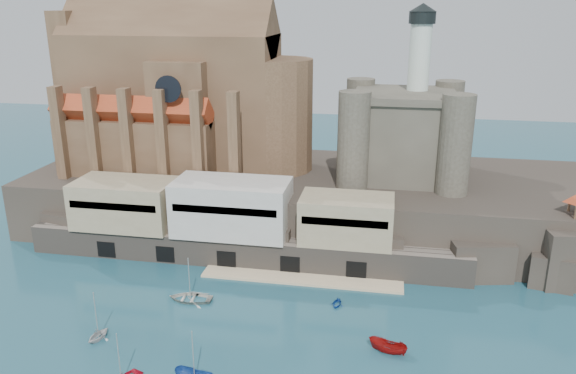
# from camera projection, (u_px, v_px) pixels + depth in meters

# --- Properties ---
(ground) EXTENTS (300.00, 300.00, 0.00)m
(ground) POSITION_uv_depth(u_px,v_px,m) (261.00, 347.00, 67.18)
(ground) COLOR #194554
(ground) RESTS_ON ground
(promontory) EXTENTS (100.00, 36.00, 10.00)m
(promontory) POSITION_uv_depth(u_px,v_px,m) (308.00, 201.00, 102.48)
(promontory) COLOR black
(promontory) RESTS_ON ground
(quay) EXTENTS (70.00, 12.00, 13.05)m
(quay) POSITION_uv_depth(u_px,v_px,m) (231.00, 224.00, 88.61)
(quay) COLOR #6B6055
(quay) RESTS_ON ground
(church) EXTENTS (47.00, 25.93, 30.51)m
(church) POSITION_uv_depth(u_px,v_px,m) (183.00, 101.00, 103.56)
(church) COLOR brown
(church) RESTS_ON promontory
(castle_keep) EXTENTS (21.20, 21.20, 29.30)m
(castle_keep) POSITION_uv_depth(u_px,v_px,m) (403.00, 130.00, 97.10)
(castle_keep) COLOR #464237
(castle_keep) RESTS_ON promontory
(boat_4) EXTENTS (3.32, 2.46, 3.45)m
(boat_4) POSITION_uv_depth(u_px,v_px,m) (99.00, 339.00, 68.87)
(boat_4) COLOR silver
(boat_4) RESTS_ON ground
(boat_5) EXTENTS (2.18, 2.14, 4.67)m
(boat_5) POSITION_uv_depth(u_px,v_px,m) (387.00, 352.00, 66.29)
(boat_5) COLOR maroon
(boat_5) RESTS_ON ground
(boat_6) EXTENTS (1.46, 4.42, 6.12)m
(boat_6) POSITION_uv_depth(u_px,v_px,m) (190.00, 300.00, 77.92)
(boat_6) COLOR beige
(boat_6) RESTS_ON ground
(boat_7) EXTENTS (2.47, 1.74, 2.63)m
(boat_7) POSITION_uv_depth(u_px,v_px,m) (337.00, 305.00, 76.59)
(boat_7) COLOR #123D98
(boat_7) RESTS_ON ground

